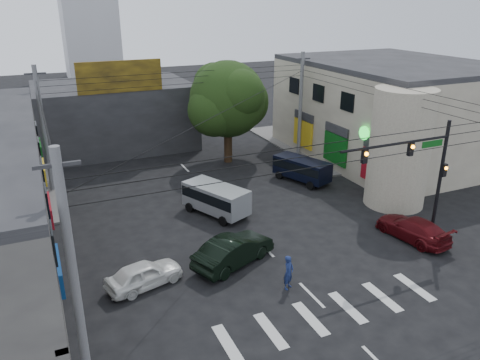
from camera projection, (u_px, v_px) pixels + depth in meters
ground at (282, 265)px, 25.02m from camera, size 160.00×160.00×0.00m
sidewalk_far_right at (352, 140)px, 47.16m from camera, size 16.00×16.00×0.15m
building_right at (391, 111)px, 41.49m from camera, size 14.00×18.00×8.00m
corner_column at (399, 148)px, 31.16m from camera, size 4.00×4.00×8.00m
building_far at (114, 115)px, 44.58m from camera, size 14.00×10.00×6.00m
billboard at (120, 77)px, 38.85m from camera, size 7.00×0.30×2.60m
street_tree at (228, 100)px, 39.05m from camera, size 6.40×6.40×8.70m
traffic_gantry at (420, 166)px, 25.39m from camera, size 7.10×0.35×7.20m
utility_pole_near_left at (74, 279)px, 15.54m from camera, size 0.32×0.32×9.20m
utility_pole_far_left at (44, 131)px, 33.01m from camera, size 0.32×0.32×9.20m
utility_pole_far_right at (300, 106)px, 40.98m from camera, size 0.32×0.32×9.20m
dark_sedan at (234, 250)px, 24.87m from camera, size 5.21×6.06×1.59m
white_compact at (144, 274)px, 22.98m from camera, size 3.45×4.61×1.31m
maroon_sedan at (413, 228)px, 27.55m from camera, size 3.14×5.15×1.35m
silver_minivan at (216, 200)px, 30.64m from camera, size 5.99×5.31×1.97m
navy_van at (302, 170)px, 36.23m from camera, size 5.66×4.67×1.82m
traffic_officer at (289, 272)px, 22.72m from camera, size 1.03×1.01×1.77m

